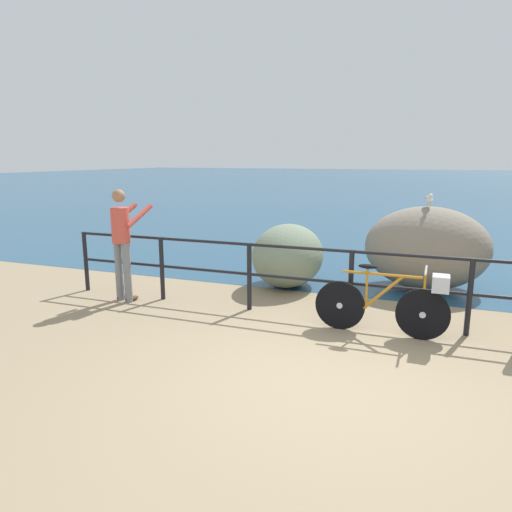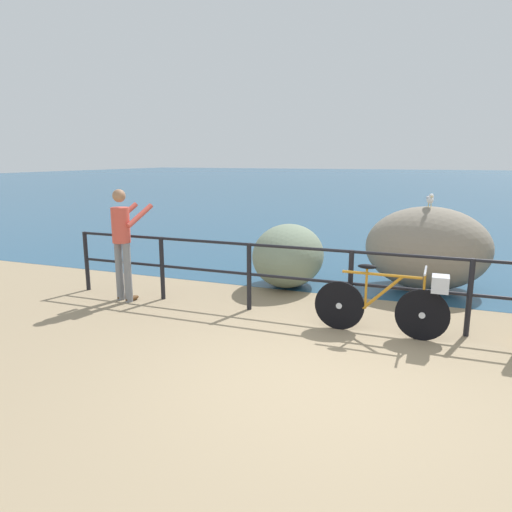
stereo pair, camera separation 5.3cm
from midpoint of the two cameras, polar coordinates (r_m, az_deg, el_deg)
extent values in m
cube|color=#937F60|center=(24.47, 18.63, 5.90)|extent=(120.00, 120.00, 0.10)
cube|color=navy|center=(52.54, 20.07, 8.75)|extent=(120.00, 90.00, 0.01)
cylinder|color=black|center=(8.52, -19.83, -0.59)|extent=(0.07, 0.07, 1.02)
cylinder|color=black|center=(7.64, -11.20, -1.49)|extent=(0.07, 0.07, 1.02)
cylinder|color=black|center=(6.97, -0.63, -2.55)|extent=(0.07, 0.07, 1.02)
cylinder|color=black|center=(6.59, 11.67, -3.66)|extent=(0.07, 0.07, 1.02)
cylinder|color=black|center=(6.54, 24.84, -4.66)|extent=(0.07, 0.07, 1.02)
cylinder|color=black|center=(6.48, 11.85, 0.52)|extent=(9.04, 0.04, 0.04)
cylinder|color=black|center=(6.58, 11.69, -3.32)|extent=(9.04, 0.04, 0.04)
cylinder|color=black|center=(6.33, 10.38, -5.96)|extent=(0.66, 0.04, 0.66)
cylinder|color=#B7BCC6|center=(6.33, 10.38, -5.96)|extent=(0.08, 0.06, 0.08)
cylinder|color=black|center=(6.23, 19.86, -6.79)|extent=(0.66, 0.04, 0.66)
cylinder|color=#B7BCC6|center=(6.23, 19.86, -6.79)|extent=(0.08, 0.06, 0.08)
cylinder|color=#B27219|center=(6.13, 15.32, -2.21)|extent=(0.99, 0.05, 0.04)
cylinder|color=#B27219|center=(6.19, 15.44, -4.35)|extent=(0.50, 0.05, 0.50)
cylinder|color=#B27219|center=(6.20, 13.54, -3.92)|extent=(0.03, 0.03, 0.53)
ellipsoid|color=black|center=(6.13, 13.67, -1.26)|extent=(0.24, 0.10, 0.06)
cylinder|color=#B27219|center=(6.14, 20.05, -4.27)|extent=(0.03, 0.03, 0.57)
cylinder|color=#B7BCC6|center=(6.08, 20.24, -1.68)|extent=(0.03, 0.48, 0.03)
cube|color=#B7BCC6|center=(6.11, 21.83, -3.18)|extent=(0.20, 0.24, 0.20)
cylinder|color=slate|center=(7.77, -16.16, -1.77)|extent=(0.12, 0.12, 0.95)
ellipsoid|color=#513319|center=(7.92, -15.65, -4.75)|extent=(0.16, 0.28, 0.08)
cylinder|color=slate|center=(7.62, -15.22, -1.98)|extent=(0.12, 0.12, 0.95)
ellipsoid|color=#513319|center=(7.77, -14.70, -5.02)|extent=(0.16, 0.28, 0.08)
cylinder|color=#CC4C3F|center=(7.56, -16.01, 3.65)|extent=(0.28, 0.28, 0.55)
sphere|color=#9E7051|center=(7.51, -16.21, 7.09)|extent=(0.20, 0.20, 0.20)
cylinder|color=#CC4C3F|center=(7.83, -15.56, 4.96)|extent=(0.20, 0.52, 0.34)
cylinder|color=#CC4C3F|center=(7.56, -13.81, 4.82)|extent=(0.20, 0.52, 0.34)
ellipsoid|color=gray|center=(8.60, 20.36, 0.90)|extent=(2.09, 1.59, 1.44)
ellipsoid|color=gray|center=(8.27, 4.15, 0.06)|extent=(1.23, 1.55, 1.11)
cylinder|color=gold|center=(8.41, 20.77, 5.81)|extent=(0.01, 0.01, 0.06)
cylinder|color=gold|center=(8.41, 20.47, 5.83)|extent=(0.01, 0.01, 0.06)
ellipsoid|color=white|center=(8.40, 20.67, 6.46)|extent=(0.15, 0.27, 0.13)
ellipsoid|color=#9E9EA3|center=(8.42, 20.67, 6.68)|extent=(0.16, 0.26, 0.06)
sphere|color=white|center=(8.28, 20.83, 6.87)|extent=(0.08, 0.08, 0.08)
cone|color=gold|center=(8.23, 20.88, 6.80)|extent=(0.03, 0.05, 0.02)
camera|label=1|loc=(0.03, -89.79, 0.04)|focal=32.73mm
camera|label=2|loc=(0.03, 90.21, -0.04)|focal=32.73mm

